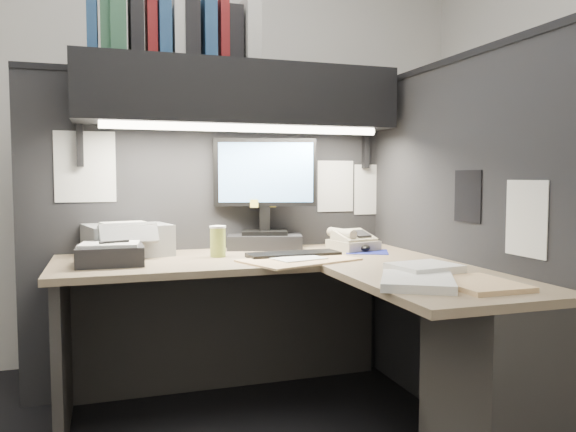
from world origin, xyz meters
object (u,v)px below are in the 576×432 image
object	(u,v)px
monitor	(265,205)
notebook_stack	(110,255)
printer	(127,240)
overhead_shelf	(239,96)
keyboard	(294,255)
desk	(359,345)
coffee_cup	(218,242)
telephone	(353,242)

from	to	relation	value
monitor	notebook_stack	distance (m)	0.85
monitor	printer	world-z (taller)	monitor
printer	overhead_shelf	bearing A→B (deg)	-16.50
keyboard	printer	size ratio (longest dim) A/B	1.17
overhead_shelf	monitor	world-z (taller)	overhead_shelf
keyboard	printer	distance (m)	0.79
keyboard	notebook_stack	xyz separation A→B (m)	(-0.81, 0.01, 0.03)
desk	coffee_cup	world-z (taller)	coffee_cup
overhead_shelf	keyboard	world-z (taller)	overhead_shelf
printer	notebook_stack	xyz separation A→B (m)	(-0.08, -0.28, -0.03)
monitor	printer	xyz separation A→B (m)	(-0.69, -0.04, -0.15)
desk	telephone	xyz separation A→B (m)	(0.26, 0.62, 0.33)
coffee_cup	printer	bearing A→B (deg)	154.80
monitor	notebook_stack	bearing A→B (deg)	-141.81
desk	overhead_shelf	bearing A→B (deg)	111.79
overhead_shelf	monitor	xyz separation A→B (m)	(0.15, 0.07, -0.54)
telephone	notebook_stack	xyz separation A→B (m)	(-1.18, -0.12, -0.00)
printer	notebook_stack	distance (m)	0.30
overhead_shelf	keyboard	bearing A→B (deg)	-54.29
desk	keyboard	distance (m)	0.58
keyboard	telephone	xyz separation A→B (m)	(0.37, 0.14, 0.03)
notebook_stack	desk	bearing A→B (deg)	-28.40
desk	overhead_shelf	world-z (taller)	overhead_shelf
telephone	overhead_shelf	bearing A→B (deg)	155.28
monitor	coffee_cup	size ratio (longest dim) A/B	4.22
telephone	coffee_cup	world-z (taller)	coffee_cup
keyboard	coffee_cup	distance (m)	0.36
keyboard	printer	xyz separation A→B (m)	(-0.73, 0.30, 0.06)
keyboard	coffee_cup	xyz separation A→B (m)	(-0.33, 0.11, 0.06)
coffee_cup	overhead_shelf	bearing A→B (deg)	47.80
keyboard	telephone	bearing A→B (deg)	18.38
printer	notebook_stack	bearing A→B (deg)	-119.41
coffee_cup	desk	bearing A→B (deg)	-53.30
monitor	telephone	world-z (taller)	monitor
desk	notebook_stack	xyz separation A→B (m)	(-0.92, 0.50, 0.33)
monitor	notebook_stack	size ratio (longest dim) A/B	2.09
telephone	coffee_cup	distance (m)	0.70
telephone	keyboard	bearing A→B (deg)	-171.05
overhead_shelf	notebook_stack	size ratio (longest dim) A/B	5.70
coffee_cup	printer	world-z (taller)	printer
desk	printer	xyz separation A→B (m)	(-0.84, 0.78, 0.36)
overhead_shelf	notebook_stack	bearing A→B (deg)	-157.87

